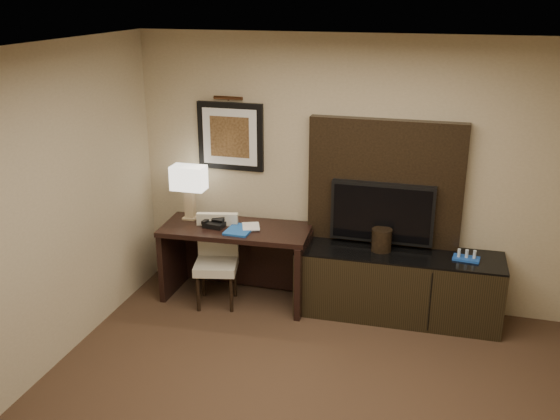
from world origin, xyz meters
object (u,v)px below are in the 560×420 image
(credenza, at_px, (397,284))
(ice_bucket, at_px, (382,240))
(desk_phone, at_px, (215,222))
(tv, at_px, (382,213))
(table_lamp, at_px, (189,194))
(desk_chair, at_px, (216,265))
(desk, at_px, (237,263))
(minibar_tray, at_px, (467,255))

(credenza, height_order, ice_bucket, ice_bucket)
(desk_phone, distance_m, ice_bucket, 1.67)
(tv, distance_m, desk_phone, 1.67)
(table_lamp, xyz_separation_m, desk_phone, (0.33, -0.15, -0.22))
(credenza, relative_size, desk_chair, 2.27)
(credenza, bearing_deg, tv, 143.95)
(desk_chair, bearing_deg, ice_bucket, -4.05)
(credenza, xyz_separation_m, table_lamp, (-2.18, 0.03, 0.73))
(desk, height_order, tv, tv)
(desk_chair, xyz_separation_m, table_lamp, (-0.38, 0.28, 0.64))
(minibar_tray, bearing_deg, desk_chair, -174.07)
(ice_bucket, bearing_deg, desk_chair, -171.07)
(desk_phone, height_order, ice_bucket, desk_phone)
(ice_bucket, bearing_deg, desk_phone, -175.73)
(desk, distance_m, credenza, 1.64)
(desk_chair, distance_m, table_lamp, 0.79)
(credenza, relative_size, table_lamp, 3.67)
(ice_bucket, distance_m, minibar_tray, 0.80)
(desk, relative_size, tv, 1.50)
(minibar_tray, bearing_deg, desk, -177.73)
(tv, distance_m, minibar_tray, 0.88)
(desk, relative_size, credenza, 0.76)
(tv, height_order, ice_bucket, tv)
(desk, bearing_deg, tv, 5.31)
(desk_phone, xyz_separation_m, ice_bucket, (1.67, 0.12, -0.06))
(minibar_tray, bearing_deg, ice_bucket, 179.76)
(table_lamp, height_order, minibar_tray, table_lamp)
(desk_phone, bearing_deg, desk_chair, -63.44)
(table_lamp, xyz_separation_m, minibar_tray, (2.80, -0.03, -0.35))
(desk, xyz_separation_m, ice_bucket, (1.46, 0.09, 0.39))
(desk, bearing_deg, desk_phone, -174.87)
(desk_phone, bearing_deg, credenza, 10.60)
(minibar_tray, bearing_deg, table_lamp, 179.48)
(desk_chair, relative_size, ice_bucket, 3.99)
(credenza, distance_m, minibar_tray, 0.73)
(tv, bearing_deg, credenza, -34.72)
(desk_chair, height_order, ice_bucket, ice_bucket)
(desk, bearing_deg, ice_bucket, 0.12)
(tv, height_order, table_lamp, table_lamp)
(desk_chair, distance_m, minibar_tray, 2.45)
(desk_phone, bearing_deg, desk, 15.69)
(tv, xyz_separation_m, minibar_tray, (0.82, -0.13, -0.30))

